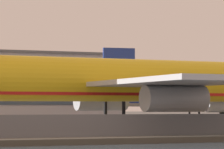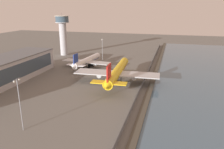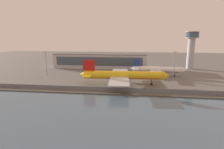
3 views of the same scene
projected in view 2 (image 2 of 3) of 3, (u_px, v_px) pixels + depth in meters
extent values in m
plane|color=#66635E|center=(113.00, 85.00, 120.30)|extent=(500.00, 500.00, 0.00)
cube|color=#474238|center=(150.00, 89.00, 114.90)|extent=(320.00, 3.00, 0.50)
cube|color=slate|center=(142.00, 86.00, 115.79)|extent=(280.00, 0.08, 2.38)
cylinder|color=slate|center=(142.00, 86.00, 115.79)|extent=(0.10, 0.10, 2.38)
cylinder|color=slate|center=(157.00, 52.00, 205.94)|extent=(0.10, 0.10, 2.38)
cylinder|color=yellow|center=(118.00, 71.00, 125.25)|extent=(49.73, 7.90, 5.03)
cone|color=yellow|center=(125.00, 61.00, 149.66)|extent=(3.54, 4.96, 4.78)
cone|color=yellow|center=(107.00, 86.00, 100.85)|extent=(3.53, 4.71, 4.53)
cube|color=#232D3D|center=(124.00, 61.00, 146.34)|extent=(3.01, 4.43, 1.51)
cube|color=red|center=(118.00, 73.00, 125.66)|extent=(42.26, 6.46, 0.91)
cube|color=#B7BABF|center=(97.00, 72.00, 125.58)|extent=(12.26, 24.36, 0.50)
cube|color=#B7BABF|center=(138.00, 75.00, 120.68)|extent=(12.26, 24.36, 0.50)
cylinder|color=#B7BABF|center=(100.00, 74.00, 127.05)|extent=(7.08, 3.16, 2.77)
cylinder|color=#B7BABF|center=(135.00, 76.00, 122.94)|extent=(7.08, 3.16, 2.77)
cube|color=red|center=(109.00, 73.00, 103.44)|extent=(7.45, 1.03, 8.55)
cube|color=yellow|center=(100.00, 82.00, 105.70)|extent=(5.45, 8.99, 0.40)
cube|color=yellow|center=(118.00, 83.00, 103.91)|extent=(5.45, 8.99, 0.40)
cylinder|color=black|center=(123.00, 70.00, 142.61)|extent=(0.35, 0.35, 2.94)
cylinder|color=black|center=(123.00, 72.00, 143.04)|extent=(1.44, 0.63, 1.41)
cylinder|color=black|center=(112.00, 79.00, 123.73)|extent=(0.40, 0.40, 2.94)
cylinder|color=black|center=(112.00, 82.00, 124.17)|extent=(1.68, 1.22, 1.62)
cylinder|color=black|center=(121.00, 80.00, 122.65)|extent=(0.40, 0.40, 2.94)
cylinder|color=black|center=(121.00, 82.00, 123.08)|extent=(1.68, 1.22, 1.62)
cylinder|color=white|center=(87.00, 60.00, 155.44)|extent=(36.41, 7.43, 4.15)
cone|color=white|center=(98.00, 55.00, 172.61)|extent=(3.05, 4.17, 3.94)
cone|color=white|center=(73.00, 67.00, 138.28)|extent=(3.03, 3.97, 3.74)
cube|color=#232D3D|center=(97.00, 55.00, 170.14)|extent=(2.59, 3.72, 1.25)
cube|color=navy|center=(87.00, 62.00, 155.78)|extent=(30.93, 6.10, 0.75)
cube|color=#B7BABF|center=(75.00, 61.00, 156.96)|extent=(9.51, 18.02, 0.42)
cube|color=#B7BABF|center=(97.00, 63.00, 151.01)|extent=(9.51, 18.02, 0.42)
cylinder|color=#B7BABF|center=(78.00, 62.00, 157.84)|extent=(5.25, 2.73, 2.28)
cylinder|color=#B7BABF|center=(96.00, 64.00, 152.85)|extent=(5.25, 2.73, 2.28)
cube|color=navy|center=(76.00, 59.00, 140.02)|extent=(5.45, 0.99, 7.06)
cube|color=white|center=(72.00, 65.00, 142.24)|extent=(4.18, 6.67, 0.33)
cube|color=white|center=(80.00, 66.00, 140.05)|extent=(4.18, 6.67, 0.33)
cylinder|color=black|center=(95.00, 61.00, 167.71)|extent=(0.29, 0.29, 2.43)
cylinder|color=black|center=(95.00, 62.00, 168.07)|extent=(1.20, 0.56, 1.16)
cylinder|color=black|center=(83.00, 65.00, 154.90)|extent=(0.33, 0.33, 2.43)
cylinder|color=black|center=(83.00, 67.00, 155.25)|extent=(1.42, 1.05, 1.34)
cylinder|color=black|center=(89.00, 66.00, 153.40)|extent=(0.33, 0.33, 2.43)
cylinder|color=black|center=(89.00, 68.00, 153.76)|extent=(1.42, 1.05, 1.34)
cube|color=#1E2328|center=(142.00, 75.00, 135.27)|extent=(3.55, 2.60, 1.11)
cube|color=#283847|center=(141.00, 74.00, 134.73)|extent=(1.49, 1.59, 0.50)
cylinder|color=black|center=(142.00, 77.00, 134.24)|extent=(0.73, 0.45, 0.70)
cylinder|color=black|center=(140.00, 76.00, 135.00)|extent=(0.73, 0.45, 0.70)
cylinder|color=black|center=(143.00, 76.00, 135.78)|extent=(0.73, 0.45, 0.70)
cylinder|color=black|center=(141.00, 76.00, 136.54)|extent=(0.73, 0.45, 0.70)
cube|color=#1E2328|center=(92.00, 64.00, 159.82)|extent=(2.76, 5.43, 2.07)
cube|color=#283847|center=(89.00, 64.00, 159.95)|extent=(2.13, 1.39, 0.83)
cube|color=orange|center=(92.00, 63.00, 159.48)|extent=(1.11, 0.63, 0.16)
cylinder|color=black|center=(89.00, 66.00, 159.41)|extent=(0.33, 0.86, 0.84)
cylinder|color=black|center=(90.00, 65.00, 161.17)|extent=(0.33, 0.86, 0.84)
cylinder|color=black|center=(94.00, 66.00, 158.96)|extent=(0.33, 0.86, 0.84)
cylinder|color=black|center=(94.00, 65.00, 160.72)|extent=(0.33, 0.86, 0.84)
cylinder|color=#ADADB2|center=(63.00, 39.00, 193.78)|extent=(6.25, 6.25, 28.52)
cylinder|color=#ADADB2|center=(62.00, 22.00, 189.52)|extent=(11.87, 11.87, 0.50)
cylinder|color=#384C5B|center=(62.00, 19.00, 188.71)|extent=(11.28, 11.28, 5.00)
cylinder|color=beige|center=(62.00, 16.00, 187.92)|extent=(12.46, 12.46, 0.40)
cylinder|color=#333338|center=(62.00, 14.00, 187.51)|extent=(0.12, 0.12, 2.40)
cube|color=#3D4C5B|center=(10.00, 75.00, 114.08)|extent=(81.11, 0.16, 7.98)
cylinder|color=gray|center=(20.00, 105.00, 73.78)|extent=(0.36, 0.36, 18.89)
cube|color=gray|center=(17.00, 79.00, 71.08)|extent=(3.20, 0.24, 0.24)
cube|color=silver|center=(14.00, 81.00, 70.06)|extent=(0.60, 0.40, 0.44)
cube|color=silver|center=(19.00, 79.00, 72.27)|extent=(0.60, 0.40, 0.44)
cylinder|color=gray|center=(102.00, 52.00, 161.57)|extent=(0.36, 0.36, 19.45)
cube|color=gray|center=(102.00, 39.00, 158.79)|extent=(3.20, 0.24, 0.24)
cube|color=silver|center=(102.00, 40.00, 157.77)|extent=(0.60, 0.40, 0.44)
cube|color=silver|center=(103.00, 39.00, 159.98)|extent=(0.60, 0.40, 0.44)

